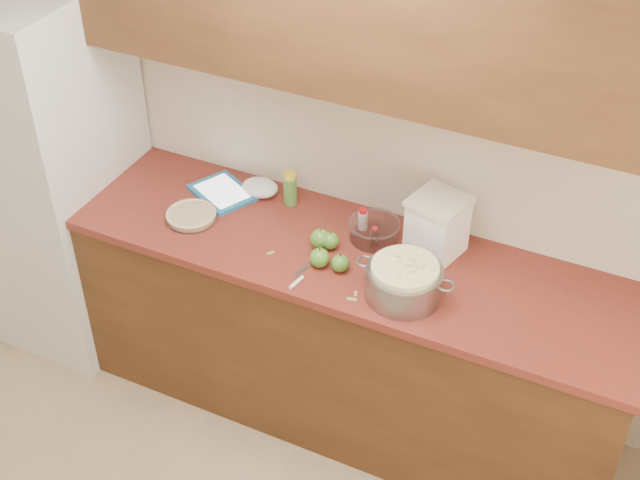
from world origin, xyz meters
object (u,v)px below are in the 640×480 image
at_px(colander, 404,281).
at_px(tablet, 223,193).
at_px(flour_canister, 437,225).
at_px(pie, 191,216).

relative_size(colander, tablet, 1.17).
height_order(flour_canister, tablet, flour_canister).
distance_m(pie, flour_canister, 1.05).
height_order(pie, flour_canister, flour_canister).
height_order(colander, flour_canister, flour_canister).
height_order(pie, tablet, pie).
relative_size(flour_canister, tablet, 0.76).
bearing_deg(pie, colander, -3.72).
distance_m(flour_canister, tablet, 1.00).
bearing_deg(flour_canister, tablet, -178.25).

